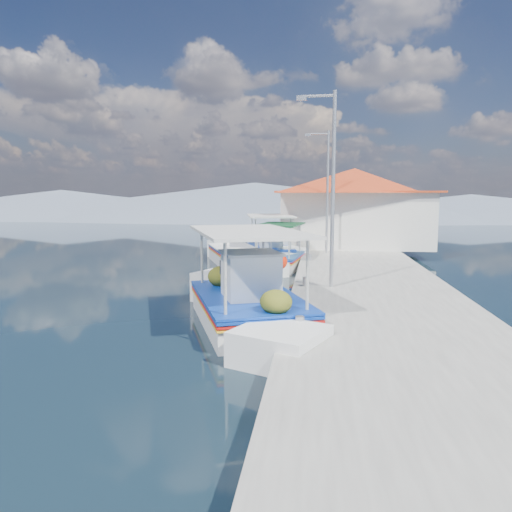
# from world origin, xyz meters

# --- Properties ---
(ground) EXTENTS (160.00, 160.00, 0.00)m
(ground) POSITION_xyz_m (0.00, 0.00, 0.00)
(ground) COLOR black
(ground) RESTS_ON ground
(quay) EXTENTS (5.00, 44.00, 0.50)m
(quay) POSITION_xyz_m (5.90, 6.00, 0.25)
(quay) COLOR #A9A79E
(quay) RESTS_ON ground
(bollards) EXTENTS (0.20, 17.20, 0.30)m
(bollards) POSITION_xyz_m (3.80, 5.25, 0.65)
(bollards) COLOR #A5A8AD
(bollards) RESTS_ON quay
(main_caique) EXTENTS (4.37, 7.80, 2.75)m
(main_caique) POSITION_xyz_m (2.40, -0.84, 0.53)
(main_caique) COLOR white
(main_caique) RESTS_ON ground
(caique_green_canopy) EXTENTS (2.33, 6.11, 2.30)m
(caique_green_canopy) POSITION_xyz_m (2.42, 8.77, 0.34)
(caique_green_canopy) COLOR white
(caique_green_canopy) RESTS_ON ground
(caique_blue_hull) EXTENTS (3.56, 6.31, 1.20)m
(caique_blue_hull) POSITION_xyz_m (0.00, 10.50, 0.33)
(caique_blue_hull) COLOR white
(caique_blue_hull) RESTS_ON ground
(caique_far) EXTENTS (3.09, 7.33, 2.61)m
(caique_far) POSITION_xyz_m (1.72, 11.52, 0.48)
(caique_far) COLOR white
(caique_far) RESTS_ON ground
(harbor_building) EXTENTS (10.49, 10.49, 4.40)m
(harbor_building) POSITION_xyz_m (6.20, 15.00, 2.78)
(harbor_building) COLOR silver
(harbor_building) RESTS_ON quay
(lamp_post_near) EXTENTS (1.21, 0.14, 6.00)m
(lamp_post_near) POSITION_xyz_m (4.51, 2.00, 3.85)
(lamp_post_near) COLOR #A5A8AD
(lamp_post_near) RESTS_ON quay
(lamp_post_far) EXTENTS (1.21, 0.14, 6.00)m
(lamp_post_far) POSITION_xyz_m (4.51, 11.00, 3.85)
(lamp_post_far) COLOR #A5A8AD
(lamp_post_far) RESTS_ON quay
(mountain_ridge) EXTENTS (171.40, 96.00, 5.50)m
(mountain_ridge) POSITION_xyz_m (6.54, 56.00, 2.04)
(mountain_ridge) COLOR slate
(mountain_ridge) RESTS_ON ground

